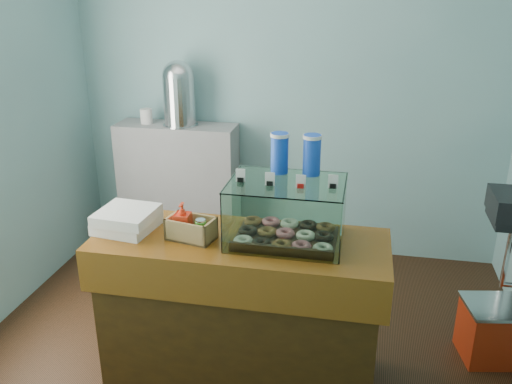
% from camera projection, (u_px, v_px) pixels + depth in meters
% --- Properties ---
extents(ground, '(3.50, 3.50, 0.00)m').
position_uv_depth(ground, '(250.00, 349.00, 3.47)').
color(ground, black).
rests_on(ground, ground).
extents(room_shell, '(3.54, 3.04, 2.82)m').
position_uv_depth(room_shell, '(254.00, 81.00, 2.85)').
color(room_shell, '#71A0A5').
rests_on(room_shell, ground).
extents(counter, '(1.60, 0.60, 0.90)m').
position_uv_depth(counter, '(240.00, 309.00, 3.07)').
color(counter, '#3F270C').
rests_on(counter, ground).
extents(back_shelf, '(1.00, 0.32, 1.10)m').
position_uv_depth(back_shelf, '(179.00, 187.00, 4.64)').
color(back_shelf, gray).
rests_on(back_shelf, ground).
extents(display_case, '(0.61, 0.45, 0.55)m').
position_uv_depth(display_case, '(288.00, 208.00, 2.87)').
color(display_case, '#331F0F').
rests_on(display_case, counter).
extents(condiment_crate, '(0.28, 0.20, 0.20)m').
position_uv_depth(condiment_crate, '(189.00, 226.00, 2.90)').
color(condiment_crate, tan).
rests_on(condiment_crate, counter).
extents(pastry_boxes, '(0.34, 0.34, 0.12)m').
position_uv_depth(pastry_boxes, '(127.00, 220.00, 3.01)').
color(pastry_boxes, white).
rests_on(pastry_boxes, counter).
extents(coffee_urn, '(0.29, 0.29, 0.52)m').
position_uv_depth(coffee_urn, '(179.00, 92.00, 4.32)').
color(coffee_urn, silver).
rests_on(coffee_urn, back_shelf).
extents(red_cooler, '(0.48, 0.40, 0.37)m').
position_uv_depth(red_cooler, '(497.00, 331.00, 3.33)').
color(red_cooler, red).
rests_on(red_cooler, ground).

